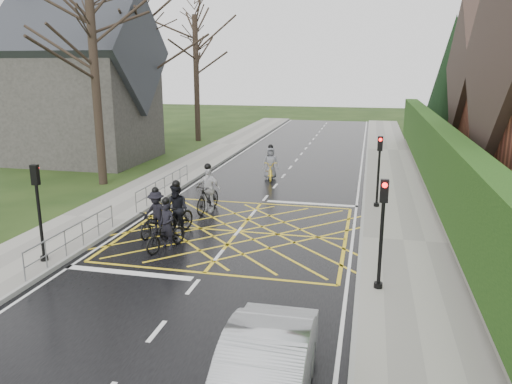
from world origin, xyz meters
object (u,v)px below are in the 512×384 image
at_px(cyclist_rear, 166,233).
at_px(cyclist_mid, 156,217).
at_px(car, 263,379).
at_px(cyclist_front, 208,194).
at_px(cyclist_back, 177,214).
at_px(cyclist_lead, 270,167).

relative_size(cyclist_rear, cyclist_mid, 1.02).
height_order(cyclist_rear, car, cyclist_rear).
bearing_deg(cyclist_front, cyclist_mid, -98.52).
bearing_deg(cyclist_back, cyclist_front, 101.63).
height_order(cyclist_rear, cyclist_lead, cyclist_lead).
relative_size(cyclist_rear, cyclist_lead, 0.94).
bearing_deg(cyclist_front, cyclist_rear, -82.39).
relative_size(cyclist_mid, car, 0.43).
bearing_deg(cyclist_rear, cyclist_lead, 102.88).
xyz_separation_m(cyclist_back, cyclist_lead, (1.55, 9.86, -0.11)).
bearing_deg(car, cyclist_mid, 122.98).
bearing_deg(cyclist_rear, cyclist_mid, 145.37).
height_order(cyclist_mid, car, cyclist_mid).
xyz_separation_m(cyclist_mid, cyclist_lead, (2.28, 10.07, 0.01)).
bearing_deg(cyclist_lead, cyclist_front, -115.64).
height_order(cyclist_back, cyclist_front, cyclist_front).
height_order(cyclist_rear, cyclist_mid, cyclist_rear).
xyz_separation_m(cyclist_back, cyclist_mid, (-0.74, -0.20, -0.12)).
relative_size(cyclist_rear, car, 0.44).
distance_m(cyclist_front, car, 13.08).
bearing_deg(cyclist_front, car, -60.56).
bearing_deg(cyclist_mid, cyclist_front, 84.32).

